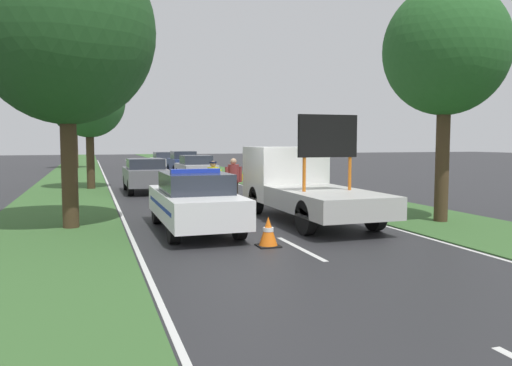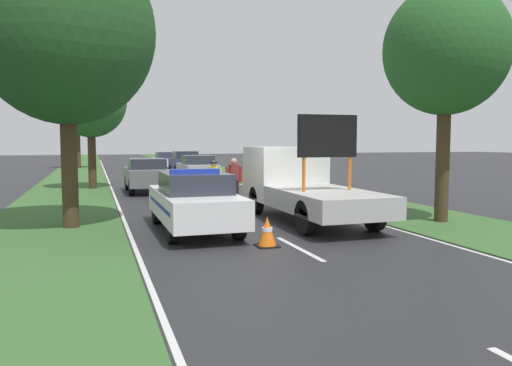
# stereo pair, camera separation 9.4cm
# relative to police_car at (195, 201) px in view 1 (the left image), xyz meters

# --- Properties ---
(ground_plane) EXTENTS (160.00, 160.00, 0.00)m
(ground_plane) POSITION_rel_police_car_xyz_m (1.74, 0.80, -0.78)
(ground_plane) COLOR #28282B
(lane_markings) EXTENTS (6.87, 70.63, 0.01)m
(lane_markings) POSITION_rel_police_car_xyz_m (1.74, 17.60, -0.78)
(lane_markings) COLOR silver
(lane_markings) RESTS_ON ground
(grass_verge_left) EXTENTS (3.65, 120.00, 0.03)m
(grass_verge_left) POSITION_rel_police_car_xyz_m (-3.57, 20.80, -0.77)
(grass_verge_left) COLOR #38602D
(grass_verge_left) RESTS_ON ground
(grass_verge_right) EXTENTS (3.65, 120.00, 0.03)m
(grass_verge_right) POSITION_rel_police_car_xyz_m (7.06, 20.80, -0.77)
(grass_verge_right) COLOR #38602D
(grass_verge_right) RESTS_ON ground
(police_car) EXTENTS (1.81, 4.81, 1.62)m
(police_car) POSITION_rel_police_car_xyz_m (0.00, 0.00, 0.00)
(police_car) COLOR white
(police_car) RESTS_ON ground
(work_truck) EXTENTS (2.20, 6.21, 3.03)m
(work_truck) POSITION_rel_police_car_xyz_m (3.49, 1.21, 0.28)
(work_truck) COLOR white
(work_truck) RESTS_ON ground
(road_barrier) EXTENTS (3.28, 0.08, 1.11)m
(road_barrier) POSITION_rel_police_car_xyz_m (1.75, 5.04, 0.15)
(road_barrier) COLOR black
(road_barrier) RESTS_ON ground
(police_officer) EXTENTS (0.60, 0.38, 1.66)m
(police_officer) POSITION_rel_police_car_xyz_m (1.42, 3.85, 0.21)
(police_officer) COLOR #191E38
(police_officer) RESTS_ON ground
(pedestrian_civilian) EXTENTS (0.62, 0.40, 1.73)m
(pedestrian_civilian) POSITION_rel_police_car_xyz_m (2.28, 4.31, 0.24)
(pedestrian_civilian) COLOR brown
(pedestrian_civilian) RESTS_ON ground
(traffic_cone_near_police) EXTENTS (0.49, 0.49, 0.67)m
(traffic_cone_near_police) POSITION_rel_police_car_xyz_m (1.16, -2.43, -0.45)
(traffic_cone_near_police) COLOR black
(traffic_cone_near_police) RESTS_ON ground
(traffic_cone_centre_front) EXTENTS (0.45, 0.45, 0.62)m
(traffic_cone_centre_front) POSITION_rel_police_car_xyz_m (4.53, 5.17, -0.48)
(traffic_cone_centre_front) COLOR black
(traffic_cone_centre_front) RESTS_ON ground
(traffic_cone_near_truck) EXTENTS (0.36, 0.36, 0.51)m
(traffic_cone_near_truck) POSITION_rel_police_car_xyz_m (2.95, 4.48, -0.53)
(traffic_cone_near_truck) COLOR black
(traffic_cone_near_truck) RESTS_ON ground
(traffic_cone_behind_barrier) EXTENTS (0.37, 0.37, 0.51)m
(traffic_cone_behind_barrier) POSITION_rel_police_car_xyz_m (1.98, 3.30, -0.53)
(traffic_cone_behind_barrier) COLOR black
(traffic_cone_behind_barrier) RESTS_ON ground
(queued_car_suv_grey) EXTENTS (1.78, 4.19, 1.55)m
(queued_car_suv_grey) POSITION_rel_police_car_xyz_m (-0.16, 10.53, 0.03)
(queued_car_suv_grey) COLOR slate
(queued_car_suv_grey) RESTS_ON ground
(queued_car_sedan_silver) EXTENTS (1.87, 4.02, 1.51)m
(queued_car_sedan_silver) POSITION_rel_police_car_xyz_m (3.40, 16.44, 0.00)
(queued_car_sedan_silver) COLOR #B2B2B7
(queued_car_sedan_silver) RESTS_ON ground
(queued_car_hatch_blue) EXTENTS (1.76, 3.95, 1.65)m
(queued_car_hatch_blue) POSITION_rel_police_car_xyz_m (3.66, 22.14, 0.07)
(queued_car_hatch_blue) COLOR navy
(queued_car_hatch_blue) RESTS_ON ground
(queued_car_van_white) EXTENTS (1.70, 4.57, 1.45)m
(queued_car_van_white) POSITION_rel_police_car_xyz_m (3.31, 29.39, -0.03)
(queued_car_van_white) COLOR silver
(queued_car_van_white) RESTS_ON ground
(roadside_tree_near_left) EXTENTS (3.58, 3.58, 6.81)m
(roadside_tree_near_left) POSITION_rel_police_car_xyz_m (-3.70, 33.24, 4.12)
(roadside_tree_near_left) COLOR #42301E
(roadside_tree_near_left) RESTS_ON ground
(roadside_tree_near_right) EXTENTS (4.64, 4.64, 7.64)m
(roadside_tree_near_right) POSITION_rel_police_car_xyz_m (-3.07, 1.40, 4.40)
(roadside_tree_near_right) COLOR #42301E
(roadside_tree_near_right) RESTS_ON ground
(roadside_tree_mid_left) EXTENTS (3.44, 3.44, 6.13)m
(roadside_tree_mid_left) POSITION_rel_police_car_xyz_m (-2.52, 12.91, 3.51)
(roadside_tree_mid_left) COLOR #42301E
(roadside_tree_mid_left) RESTS_ON ground
(roadside_tree_mid_right) EXTENTS (3.48, 3.48, 6.72)m
(roadside_tree_mid_right) POSITION_rel_police_car_xyz_m (7.03, -0.84, 4.07)
(roadside_tree_mid_right) COLOR #42301E
(roadside_tree_mid_right) RESTS_ON ground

